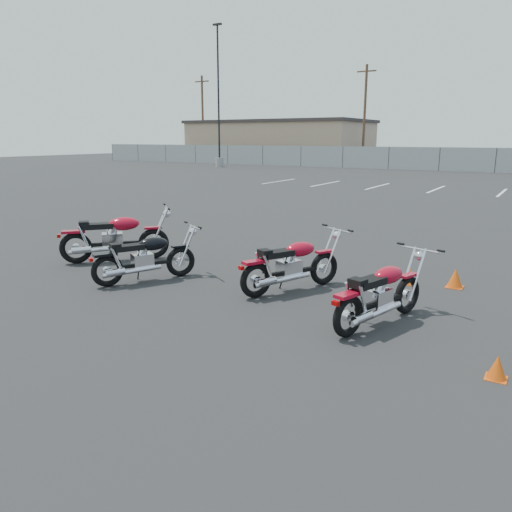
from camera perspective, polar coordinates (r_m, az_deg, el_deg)
The scene contains 14 objects.
ground at distance 7.97m, azimuth -3.49°, elevation -5.23°, with size 120.00×120.00×0.00m, color black.
motorcycle_front_red at distance 10.84m, azimuth -15.85°, elevation 2.10°, with size 1.87×2.00×1.13m.
motorcycle_second_black at distance 9.17m, azimuth -12.61°, elevation -0.17°, with size 1.30×1.90×0.97m.
motorcycle_third_red at distance 8.40m, azimuth 4.08°, elevation -0.99°, with size 1.30×1.99×1.01m.
motorcycle_rear_red at distance 7.09m, azimuth 14.03°, elevation -4.21°, with size 1.01×1.99×0.98m.
training_cone_near at distance 9.27m, azimuth 17.19°, elevation -2.23°, with size 0.24×0.24×0.29m.
training_cone_far at distance 6.08m, azimuth 25.86°, elevation -11.38°, with size 0.22×0.22×0.27m.
training_cone_extra at distance 9.32m, azimuth 21.82°, elevation -2.35°, with size 0.28×0.28×0.34m.
light_pole_west at distance 44.71m, azimuth -4.25°, elevation 14.18°, with size 0.80×0.70×11.73m.
chainlink_fence at distance 41.45m, azimuth 25.71°, elevation 9.83°, with size 80.06×0.06×1.80m.
tan_building_west at distance 54.92m, azimuth 2.75°, elevation 12.99°, with size 18.40×10.40×4.30m.
utility_pole_a at distance 56.79m, azimuth -6.11°, elevation 15.49°, with size 1.80×0.24×9.00m.
utility_pole_b at distance 49.04m, azimuth 12.31°, elevation 15.61°, with size 1.80×0.24×9.00m.
parking_line_stripes at distance 27.18m, azimuth 16.78°, elevation 7.48°, with size 15.12×4.00×0.01m.
Camera 1 is at (4.33, -6.19, 2.54)m, focal length 35.00 mm.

